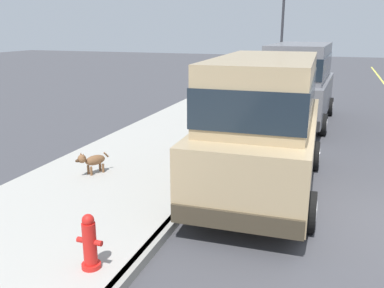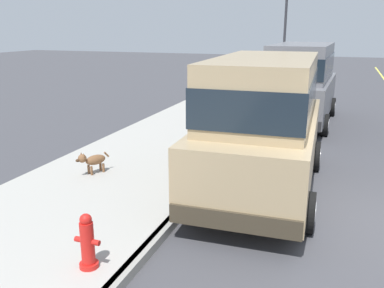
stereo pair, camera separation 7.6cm
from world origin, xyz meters
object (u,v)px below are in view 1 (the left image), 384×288
Objects in this scene: car_tan_van at (263,119)px; street_lamp at (282,30)px; car_grey_van at (299,80)px; fire_hydrant at (90,243)px; dog_brown at (92,160)px.

car_tan_van is 13.06m from street_lamp.
fire_hydrant is (-1.55, -9.84, -0.92)m from car_grey_van.
street_lamp reaches higher than dog_brown.
street_lamp is (0.10, 16.52, 2.43)m from fire_hydrant.
dog_brown is 0.95× the size of fire_hydrant.
car_tan_van is 7.19× the size of dog_brown.
street_lamp is at bearing 102.29° from car_grey_van.
car_tan_van is at bearing -83.93° from street_lamp.
fire_hydrant is (-1.47, -3.62, -0.92)m from car_tan_van.
car_grey_van reaches higher than fire_hydrant.
car_tan_van is at bearing 10.98° from dog_brown.
dog_brown is at bearing -98.16° from street_lamp.
fire_hydrant is 0.16× the size of street_lamp.
car_tan_van is 1.00× the size of car_grey_van.
car_grey_van is 1.12× the size of street_lamp.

